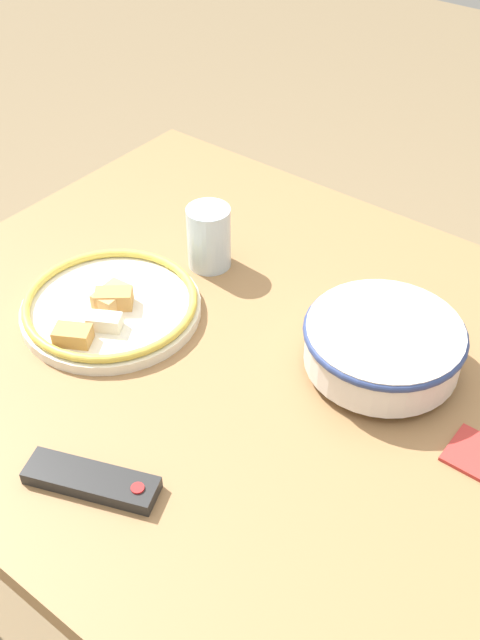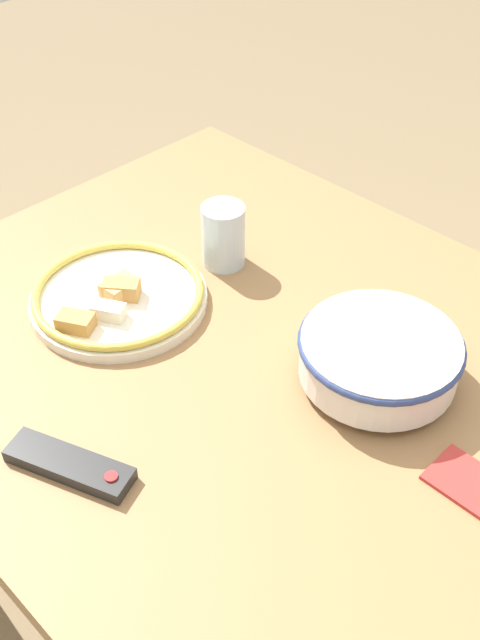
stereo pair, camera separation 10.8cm
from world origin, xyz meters
name	(u,v)px [view 1 (the left image)]	position (x,y,z in m)	size (l,w,h in m)	color
ground_plane	(268,612)	(0.00, 0.00, 0.00)	(8.00, 8.00, 0.00)	#7F6B4C
dining_table	(278,401)	(0.00, 0.00, 0.68)	(1.33, 0.98, 0.77)	olive
noodle_bowl	(383,345)	(-0.13, -0.09, 0.81)	(0.24, 0.24, 0.08)	silver
food_plate	(110,306)	(0.29, 0.08, 0.78)	(0.30, 0.30, 0.05)	silver
tv_remote	(92,480)	(0.06, 0.34, 0.78)	(0.19, 0.11, 0.02)	black
drinking_glass	(209,237)	(0.25, -0.13, 0.82)	(0.08, 0.08, 0.12)	silver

